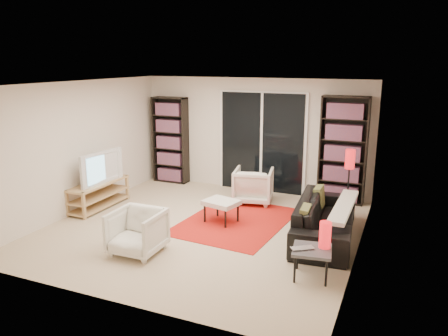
% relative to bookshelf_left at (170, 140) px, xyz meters
% --- Properties ---
extents(floor, '(5.00, 5.00, 0.00)m').
position_rel_bookshelf_left_xyz_m(floor, '(1.95, -2.33, -0.98)').
color(floor, '#BFAE8E').
rests_on(floor, ground).
extents(wall_back, '(5.00, 0.02, 2.40)m').
position_rel_bookshelf_left_xyz_m(wall_back, '(1.95, 0.17, 0.22)').
color(wall_back, beige).
rests_on(wall_back, ground).
extents(wall_front, '(5.00, 0.02, 2.40)m').
position_rel_bookshelf_left_xyz_m(wall_front, '(1.95, -4.83, 0.22)').
color(wall_front, beige).
rests_on(wall_front, ground).
extents(wall_left, '(0.02, 5.00, 2.40)m').
position_rel_bookshelf_left_xyz_m(wall_left, '(-0.55, -2.33, 0.22)').
color(wall_left, beige).
rests_on(wall_left, ground).
extents(wall_right, '(0.02, 5.00, 2.40)m').
position_rel_bookshelf_left_xyz_m(wall_right, '(4.45, -2.33, 0.22)').
color(wall_right, beige).
rests_on(wall_right, ground).
extents(ceiling, '(5.00, 5.00, 0.02)m').
position_rel_bookshelf_left_xyz_m(ceiling, '(1.95, -2.33, 1.42)').
color(ceiling, white).
rests_on(ceiling, wall_back).
extents(sliding_door, '(1.92, 0.08, 2.16)m').
position_rel_bookshelf_left_xyz_m(sliding_door, '(2.15, 0.13, 0.07)').
color(sliding_door, white).
rests_on(sliding_door, ground).
extents(bookshelf_left, '(0.80, 0.30, 1.95)m').
position_rel_bookshelf_left_xyz_m(bookshelf_left, '(0.00, 0.00, 0.00)').
color(bookshelf_left, black).
rests_on(bookshelf_left, ground).
extents(bookshelf_right, '(0.90, 0.30, 2.10)m').
position_rel_bookshelf_left_xyz_m(bookshelf_right, '(3.85, -0.00, 0.07)').
color(bookshelf_right, black).
rests_on(bookshelf_right, ground).
extents(tv_stand, '(0.44, 1.37, 0.50)m').
position_rel_bookshelf_left_xyz_m(tv_stand, '(-0.35, -2.16, -0.71)').
color(tv_stand, tan).
rests_on(tv_stand, floor).
extents(tv, '(0.23, 1.06, 0.61)m').
position_rel_bookshelf_left_xyz_m(tv, '(-0.33, -2.16, -0.17)').
color(tv, black).
rests_on(tv, tv_stand).
extents(rug, '(1.83, 2.37, 0.01)m').
position_rel_bookshelf_left_xyz_m(rug, '(2.34, -1.84, -0.97)').
color(rug, red).
rests_on(rug, floor).
extents(sofa, '(1.02, 2.23, 0.63)m').
position_rel_bookshelf_left_xyz_m(sofa, '(3.91, -1.93, -0.66)').
color(sofa, black).
rests_on(sofa, floor).
extents(armchair_back, '(0.87, 0.89, 0.69)m').
position_rel_bookshelf_left_xyz_m(armchair_back, '(2.26, -0.70, -0.63)').
color(armchair_back, silver).
rests_on(armchair_back, floor).
extents(armchair_front, '(0.71, 0.73, 0.65)m').
position_rel_bookshelf_left_xyz_m(armchair_front, '(1.49, -3.59, -0.65)').
color(armchair_front, silver).
rests_on(armchair_front, floor).
extents(ottoman, '(0.65, 0.58, 0.40)m').
position_rel_bookshelf_left_xyz_m(ottoman, '(2.12, -1.97, -0.63)').
color(ottoman, silver).
rests_on(ottoman, floor).
extents(side_table, '(0.56, 0.56, 0.40)m').
position_rel_bookshelf_left_xyz_m(side_table, '(3.99, -3.33, -0.62)').
color(side_table, '#45454A').
rests_on(side_table, floor).
extents(laptop, '(0.35, 0.33, 0.02)m').
position_rel_bookshelf_left_xyz_m(laptop, '(3.90, -3.42, -0.56)').
color(laptop, silver).
rests_on(laptop, side_table).
extents(table_lamp, '(0.15, 0.15, 0.35)m').
position_rel_bookshelf_left_xyz_m(table_lamp, '(4.12, -3.22, -0.40)').
color(table_lamp, red).
rests_on(table_lamp, side_table).
extents(floor_lamp, '(0.19, 0.19, 1.25)m').
position_rel_bookshelf_left_xyz_m(floor_lamp, '(4.10, -0.88, -0.04)').
color(floor_lamp, black).
rests_on(floor_lamp, floor).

